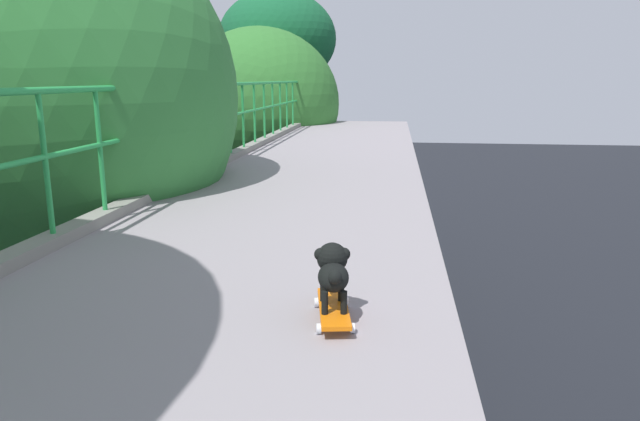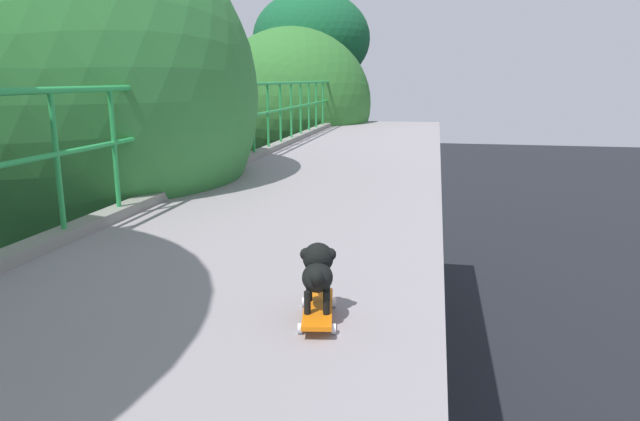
% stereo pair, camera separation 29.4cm
% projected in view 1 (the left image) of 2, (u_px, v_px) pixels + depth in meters
% --- Properties ---
extents(car_green_fifth, '(1.79, 4.06, 1.51)m').
position_uv_depth(car_green_fifth, '(94.00, 312.00, 14.85)').
color(car_green_fifth, '#18663D').
rests_on(car_green_fifth, ground).
extents(car_silver_sixth, '(1.91, 3.84, 1.44)m').
position_uv_depth(car_silver_sixth, '(47.00, 265.00, 18.77)').
color(car_silver_sixth, '#B3B5BB').
rests_on(car_silver_sixth, ground).
extents(car_white_seventh, '(1.76, 4.16, 1.47)m').
position_uv_depth(car_white_seventh, '(182.00, 245.00, 21.02)').
color(car_white_seventh, silver).
rests_on(car_white_seventh, ground).
extents(city_bus, '(2.75, 10.67, 3.46)m').
position_uv_depth(city_bus, '(181.00, 168.00, 30.77)').
color(city_bus, white).
rests_on(city_bus, ground).
extents(roadside_tree_mid, '(5.09, 5.09, 8.90)m').
position_uv_depth(roadside_tree_mid, '(38.00, 99.00, 7.33)').
color(roadside_tree_mid, '#553131').
rests_on(roadside_tree_mid, ground).
extents(roadside_tree_far, '(4.90, 4.90, 8.18)m').
position_uv_depth(roadside_tree_far, '(260.00, 105.00, 17.68)').
color(roadside_tree_far, '#553024').
rests_on(roadside_tree_far, ground).
extents(roadside_tree_farthest, '(4.14, 4.14, 9.65)m').
position_uv_depth(roadside_tree_farthest, '(278.00, 44.00, 20.21)').
color(roadside_tree_farthest, '#4D3B22').
rests_on(roadside_tree_farthest, ground).
extents(toy_skateboard, '(0.27, 0.57, 0.08)m').
position_uv_depth(toy_skateboard, '(333.00, 309.00, 3.15)').
color(toy_skateboard, orange).
rests_on(toy_skateboard, overpass_deck).
extents(small_dog, '(0.22, 0.39, 0.33)m').
position_uv_depth(small_dog, '(333.00, 269.00, 3.13)').
color(small_dog, black).
rests_on(small_dog, toy_skateboard).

